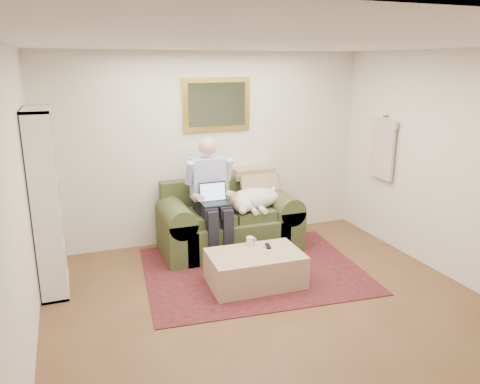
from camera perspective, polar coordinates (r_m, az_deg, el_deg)
room_shell at (r=4.52m, az=4.10°, el=0.81°), size 4.51×5.00×2.61m
rug at (r=5.78m, az=1.58°, el=-9.44°), size 2.74×2.27×0.01m
sofa at (r=6.32m, az=-1.36°, el=-4.19°), size 1.83×0.93×1.10m
seated_man at (r=5.95m, az=-3.36°, el=-0.90°), size 0.60×0.86×1.54m
laptop at (r=5.87m, az=-3.16°, el=-0.73°), size 0.35×0.28×0.26m
sleeping_dog at (r=6.23m, az=1.74°, el=-0.79°), size 0.75×0.47×0.28m
ottoman at (r=5.37m, az=1.85°, el=-9.32°), size 1.06×0.70×0.38m
coffee_mug at (r=5.50m, az=1.21°, el=-5.99°), size 0.08×0.08×0.10m
tv_remote at (r=5.47m, az=3.42°, el=-6.59°), size 0.09×0.16×0.02m
bookshelf at (r=5.42m, az=-22.57°, el=-1.16°), size 0.28×0.80×2.00m
wall_mirror at (r=6.42m, az=-2.85°, el=10.62°), size 0.94×0.04×0.72m
hanging_shirt at (r=6.68m, az=16.95°, el=5.40°), size 0.06×0.52×0.90m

